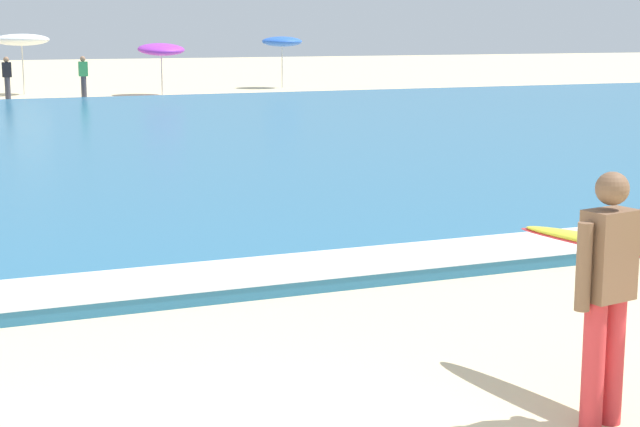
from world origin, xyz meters
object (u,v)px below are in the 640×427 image
beach_umbrella_2 (21,40)px  beach_umbrella_3 (161,49)px  beach_umbrella_4 (282,42)px  beachgoer_near_row_mid (83,76)px  beachgoer_near_row_left (7,77)px  surfer_with_board (633,272)px

beach_umbrella_2 → beach_umbrella_3: bearing=-24.5°
beach_umbrella_4 → beachgoer_near_row_mid: (-9.22, -3.66, -1.16)m
beach_umbrella_4 → beachgoer_near_row_left: size_ratio=1.42×
surfer_with_board → beach_umbrella_3: (5.20, 33.88, 0.74)m
beach_umbrella_4 → beach_umbrella_2: bearing=-178.4°
beach_umbrella_3 → beach_umbrella_4: (6.00, 2.57, 0.23)m
surfer_with_board → beachgoer_near_row_mid: (1.98, 32.79, -0.19)m
surfer_with_board → beachgoer_near_row_left: surfer_with_board is taller
beach_umbrella_2 → surfer_with_board: bearing=-90.4°
beach_umbrella_2 → beach_umbrella_4: 10.99m
beach_umbrella_3 → beachgoer_near_row_mid: (-3.22, -1.09, -0.93)m
surfer_with_board → beach_umbrella_3: 34.28m
beach_umbrella_2 → beach_umbrella_3: (4.98, -2.27, -0.37)m
beach_umbrella_2 → beach_umbrella_4: size_ratio=1.07×
surfer_with_board → beachgoer_near_row_mid: surfer_with_board is taller
beach_umbrella_3 → beachgoer_near_row_left: beach_umbrella_3 is taller
surfer_with_board → beach_umbrella_3: size_ratio=1.28×
beachgoer_near_row_left → beachgoer_near_row_mid: bearing=-7.1°
surfer_with_board → beach_umbrella_3: beach_umbrella_3 is taller
beach_umbrella_4 → beachgoer_near_row_left: (-11.90, -3.32, -1.16)m
surfer_with_board → beachgoer_near_row_left: size_ratio=1.69×
surfer_with_board → beach_umbrella_2: bearing=89.6°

